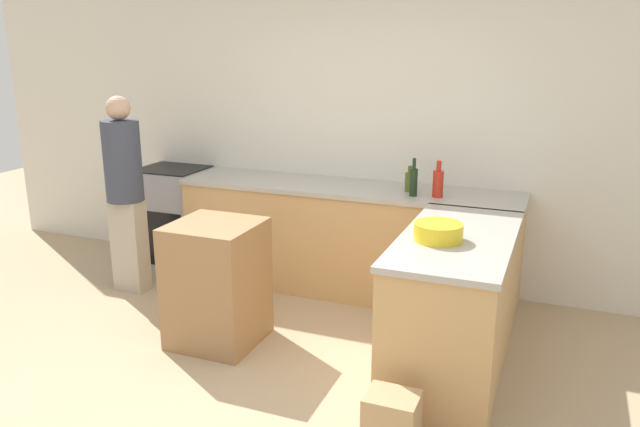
# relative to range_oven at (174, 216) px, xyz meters

# --- Properties ---
(ground_plane) EXTENTS (14.00, 14.00, 0.00)m
(ground_plane) POSITION_rel_range_oven_xyz_m (1.79, -1.88, -0.47)
(ground_plane) COLOR tan
(wall_back) EXTENTS (8.00, 0.06, 2.70)m
(wall_back) POSITION_rel_range_oven_xyz_m (1.79, 0.32, 0.88)
(wall_back) COLOR silver
(wall_back) RESTS_ON ground_plane
(counter_back) EXTENTS (2.91, 0.68, 0.94)m
(counter_back) POSITION_rel_range_oven_xyz_m (1.79, -0.03, -0.00)
(counter_back) COLOR tan
(counter_back) RESTS_ON ground_plane
(counter_peninsula) EXTENTS (0.69, 1.49, 0.94)m
(counter_peninsula) POSITION_rel_range_oven_xyz_m (2.90, -1.08, -0.00)
(counter_peninsula) COLOR tan
(counter_peninsula) RESTS_ON ground_plane
(range_oven) EXTENTS (0.66, 0.59, 0.95)m
(range_oven) POSITION_rel_range_oven_xyz_m (0.00, 0.00, 0.00)
(range_oven) COLOR #99999E
(range_oven) RESTS_ON ground_plane
(island_table) EXTENTS (0.60, 0.59, 0.89)m
(island_table) POSITION_rel_range_oven_xyz_m (1.25, -1.30, -0.03)
(island_table) COLOR #997047
(island_table) RESTS_ON ground_plane
(mixing_bowl) EXTENTS (0.30, 0.30, 0.11)m
(mixing_bowl) POSITION_rel_range_oven_xyz_m (2.80, -1.23, 0.52)
(mixing_bowl) COLOR yellow
(mixing_bowl) RESTS_ON counter_peninsula
(olive_oil_bottle) EXTENTS (0.08, 0.08, 0.21)m
(olive_oil_bottle) POSITION_rel_range_oven_xyz_m (2.32, -0.03, 0.55)
(olive_oil_bottle) COLOR #475B1E
(olive_oil_bottle) RESTS_ON counter_back
(hot_sauce_bottle) EXTENTS (0.08, 0.08, 0.29)m
(hot_sauce_bottle) POSITION_rel_range_oven_xyz_m (2.58, -0.13, 0.58)
(hot_sauce_bottle) COLOR red
(hot_sauce_bottle) RESTS_ON counter_back
(wine_bottle_dark) EXTENTS (0.06, 0.06, 0.30)m
(wine_bottle_dark) POSITION_rel_range_oven_xyz_m (2.39, -0.17, 0.58)
(wine_bottle_dark) COLOR black
(wine_bottle_dark) RESTS_ON counter_back
(person_by_range) EXTENTS (0.31, 0.31, 1.69)m
(person_by_range) POSITION_rel_range_oven_xyz_m (0.05, -0.74, 0.45)
(person_by_range) COLOR #ADA38E
(person_by_range) RESTS_ON ground_plane
(paper_bag) EXTENTS (0.28, 0.23, 0.32)m
(paper_bag) POSITION_rel_range_oven_xyz_m (2.76, -2.05, -0.31)
(paper_bag) COLOR tan
(paper_bag) RESTS_ON ground_plane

